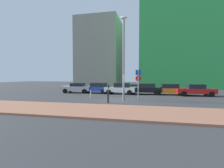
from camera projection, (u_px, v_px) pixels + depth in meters
ground_plane at (121, 100)px, 16.35m from camera, size 120.00×120.00×0.00m
sidewalk_brick at (107, 111)px, 10.80m from camera, size 40.00×4.33×0.14m
parked_car_silver at (77, 88)px, 23.86m from camera, size 4.27×2.29×1.43m
parked_car_blue at (97, 88)px, 23.35m from camera, size 4.08×2.26×1.48m
parked_car_white at (121, 88)px, 22.21m from camera, size 4.21×2.23×1.52m
parked_car_black at (145, 89)px, 21.76m from camera, size 4.45×2.00×1.46m
parked_car_orange at (169, 89)px, 21.21m from camera, size 4.53×2.10×1.42m
parked_car_red at (195, 90)px, 19.98m from camera, size 4.44×2.10×1.43m
parking_sign_post at (138, 81)px, 17.01m from camera, size 0.60×0.10×3.09m
parking_meter at (109, 89)px, 19.55m from camera, size 0.18×0.14×1.36m
street_lamp at (124, 52)px, 15.87m from camera, size 0.70×0.36×8.18m
traffic_bollard_near at (108, 97)px, 14.64m from camera, size 0.14×0.14×1.01m
traffic_bollard_mid at (91, 94)px, 17.87m from camera, size 0.14×0.14×0.89m
traffic_bollard_far at (124, 94)px, 17.23m from camera, size 0.13×0.13×0.97m
building_colorful_midrise at (181, 19)px, 37.24m from camera, size 18.19×14.76×30.84m
building_under_construction at (101, 54)px, 47.04m from camera, size 11.22×13.28×18.06m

